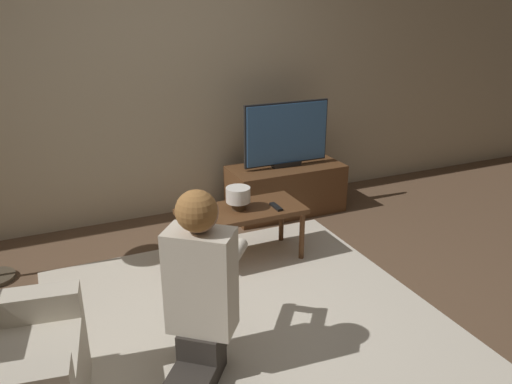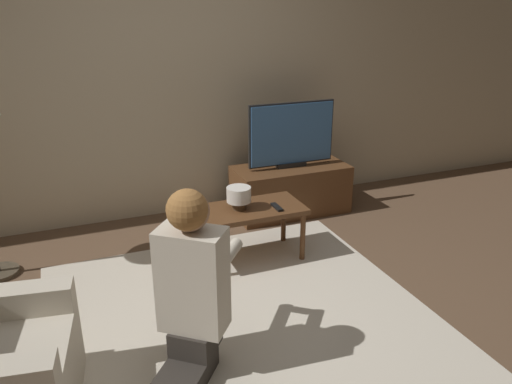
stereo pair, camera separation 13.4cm
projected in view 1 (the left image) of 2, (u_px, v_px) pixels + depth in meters
ground_plane at (247, 323)px, 3.09m from camera, size 10.00×10.00×0.00m
wall_back at (158, 72)px, 4.27m from camera, size 10.00×0.06×2.60m
rug at (247, 322)px, 3.09m from camera, size 2.33×2.34×0.02m
tv_stand at (286, 189)px, 4.67m from camera, size 1.06×0.48×0.45m
tv at (287, 134)px, 4.49m from camera, size 0.82×0.08×0.59m
coffee_table at (241, 215)px, 3.70m from camera, size 0.93×0.42×0.43m
person_kneeling at (200, 287)px, 2.51m from camera, size 0.72×0.81×1.03m
table_lamp at (238, 196)px, 3.65m from camera, size 0.18×0.18×0.17m
remote at (276, 207)px, 3.70m from camera, size 0.04×0.15×0.02m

